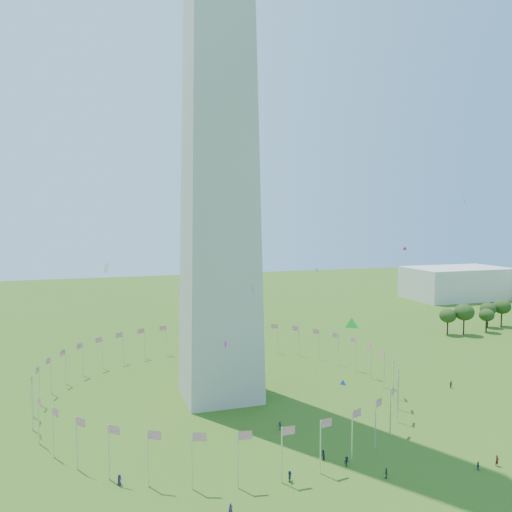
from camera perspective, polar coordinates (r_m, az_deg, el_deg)
The scene contains 6 objects.
washington_monument at distance 121.46m, azimuth -4.35°, elevation 25.12°, with size 16.80×16.80×169.00m, color #B7B3A3, non-canonical shape.
flag_ring at distance 119.47m, azimuth -4.12°, elevation -13.66°, with size 80.24×80.24×9.00m.
gov_building_east_a at distance 276.98m, azimuth 21.94°, elevation -2.87°, with size 50.00×30.00×16.00m, color beige.
crowd at distance 81.94m, azimuth 15.46°, elevation -25.50°, with size 80.11×75.60×1.94m.
kites_aloft at distance 93.00m, azimuth 8.06°, elevation -8.51°, with size 112.02×74.55×40.95m.
tree_line_east at distance 206.57m, azimuth 26.03°, elevation -6.25°, with size 53.35×15.55×10.85m.
Camera 1 is at (-27.10, -60.31, 41.51)m, focal length 35.00 mm.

